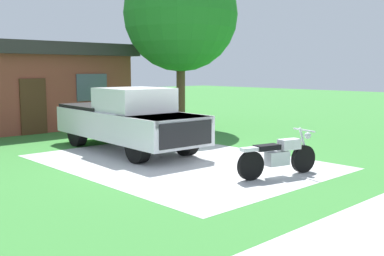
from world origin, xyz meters
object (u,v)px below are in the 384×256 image
object	(u,v)px
motorcycle	(279,156)
shade_tree	(181,14)
pickup_truck	(127,119)
neighbor_house	(6,85)

from	to	relation	value
motorcycle	shade_tree	world-z (taller)	shade_tree
motorcycle	shade_tree	distance (m)	10.02
pickup_truck	motorcycle	bearing A→B (deg)	-83.77
pickup_truck	shade_tree	size ratio (longest dim) A/B	0.82
shade_tree	motorcycle	bearing A→B (deg)	-117.38
shade_tree	neighbor_house	bearing A→B (deg)	137.94
neighbor_house	motorcycle	bearing A→B (deg)	-84.84
pickup_truck	shade_tree	xyz separation A→B (m)	(4.75, 2.88, 3.70)
pickup_truck	neighbor_house	bearing A→B (deg)	94.44
pickup_truck	neighbor_house	distance (m)	7.78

